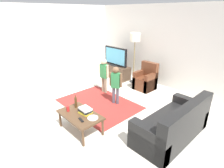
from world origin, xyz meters
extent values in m
plane|color=beige|center=(0.00, 0.00, 0.00)|extent=(7.80, 7.80, 0.00)
cube|color=silver|center=(0.00, 3.00, 1.35)|extent=(6.00, 0.12, 2.70)
cube|color=silver|center=(-3.00, 0.00, 1.35)|extent=(0.12, 6.00, 2.70)
cube|color=#9E2D28|center=(-0.34, 0.39, 0.00)|extent=(2.20, 1.60, 0.01)
cube|color=#4C3828|center=(-1.59, 2.30, 0.25)|extent=(1.20, 0.44, 0.50)
cube|color=black|center=(-1.59, 2.25, 0.10)|extent=(1.10, 0.32, 0.03)
cube|color=black|center=(-1.59, 2.28, 0.52)|extent=(0.44, 0.28, 0.03)
cube|color=black|center=(-1.59, 2.28, 0.87)|extent=(1.10, 0.07, 0.68)
cube|color=#59B2D8|center=(-1.59, 2.24, 0.87)|extent=(1.00, 0.01, 0.58)
cube|color=black|center=(1.81, 0.58, 0.21)|extent=(0.80, 1.80, 0.42)
cube|color=black|center=(2.11, 0.58, 0.43)|extent=(0.20, 1.80, 0.86)
cube|color=black|center=(1.81, -0.22, 0.30)|extent=(0.80, 0.20, 0.60)
cube|color=black|center=(1.81, 1.38, 0.30)|extent=(0.80, 0.20, 0.60)
cube|color=#B22823|center=(1.96, 1.13, 0.56)|extent=(0.10, 0.32, 0.32)
cube|color=brown|center=(-0.09, 2.20, 0.21)|extent=(0.60, 0.60, 0.42)
cube|color=brown|center=(-0.09, 2.42, 0.45)|extent=(0.60, 0.16, 0.90)
cube|color=brown|center=(-0.33, 2.20, 0.30)|extent=(0.12, 0.60, 0.60)
cube|color=brown|center=(0.15, 2.20, 0.30)|extent=(0.12, 0.60, 0.60)
cylinder|color=#262626|center=(-0.81, 2.45, 0.01)|extent=(0.28, 0.28, 0.02)
cylinder|color=#99844C|center=(-0.81, 2.45, 0.76)|extent=(0.03, 0.03, 1.50)
cylinder|color=silver|center=(-0.81, 2.45, 1.64)|extent=(0.36, 0.36, 0.28)
cylinder|color=gray|center=(-0.89, 1.03, 0.25)|extent=(0.08, 0.08, 0.50)
cylinder|color=gray|center=(-0.77, 1.04, 0.25)|extent=(0.08, 0.08, 0.50)
cube|color=#338C4C|center=(-0.83, 1.04, 0.72)|extent=(0.25, 0.15, 0.43)
sphere|color=beige|center=(-0.83, 1.04, 1.03)|extent=(0.18, 0.18, 0.18)
cylinder|color=beige|center=(-0.99, 1.02, 0.74)|extent=(0.07, 0.07, 0.39)
cylinder|color=beige|center=(-0.68, 1.05, 0.74)|extent=(0.07, 0.07, 0.39)
cylinder|color=#4C4C59|center=(-0.08, 0.74, 0.25)|extent=(0.08, 0.08, 0.49)
cylinder|color=#4C4C59|center=(0.02, 0.79, 0.25)|extent=(0.08, 0.08, 0.49)
cube|color=#338C4C|center=(-0.03, 0.76, 0.70)|extent=(0.27, 0.22, 0.42)
sphere|color=brown|center=(-0.03, 0.76, 1.00)|extent=(0.18, 0.18, 0.18)
cylinder|color=brown|center=(-0.16, 0.70, 0.72)|extent=(0.07, 0.07, 0.38)
cylinder|color=brown|center=(0.11, 0.83, 0.72)|extent=(0.07, 0.07, 0.38)
cube|color=#513823|center=(0.37, -0.68, 0.40)|extent=(1.00, 0.60, 0.04)
cylinder|color=#513823|center=(-0.08, -0.93, 0.19)|extent=(0.05, 0.05, 0.38)
cylinder|color=#513823|center=(0.82, -0.93, 0.19)|extent=(0.05, 0.05, 0.38)
cylinder|color=#513823|center=(-0.08, -0.43, 0.19)|extent=(0.05, 0.05, 0.38)
cylinder|color=#513823|center=(0.82, -0.43, 0.19)|extent=(0.05, 0.05, 0.38)
cube|color=yellow|center=(0.42, -0.58, 0.44)|extent=(0.28, 0.24, 0.03)
cube|color=#334CA5|center=(0.42, -0.57, 0.46)|extent=(0.24, 0.17, 0.02)
cube|color=black|center=(0.42, -0.58, 0.49)|extent=(0.29, 0.22, 0.03)
cube|color=white|center=(0.42, -0.58, 0.53)|extent=(0.28, 0.21, 0.04)
cylinder|color=#4C3319|center=(0.07, -0.58, 0.54)|extent=(0.06, 0.06, 0.25)
cylinder|color=#4C3319|center=(0.07, -0.58, 0.70)|extent=(0.02, 0.02, 0.06)
cube|color=black|center=(0.59, -0.80, 0.43)|extent=(0.18, 0.08, 0.02)
cylinder|color=red|center=(0.09, -0.80, 0.48)|extent=(0.07, 0.07, 0.12)
cylinder|color=white|center=(0.69, -0.58, 0.43)|extent=(0.22, 0.22, 0.02)
cube|color=silver|center=(0.71, -0.58, 0.44)|extent=(0.13, 0.10, 0.01)
camera|label=1|loc=(3.27, -2.47, 2.45)|focal=28.98mm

